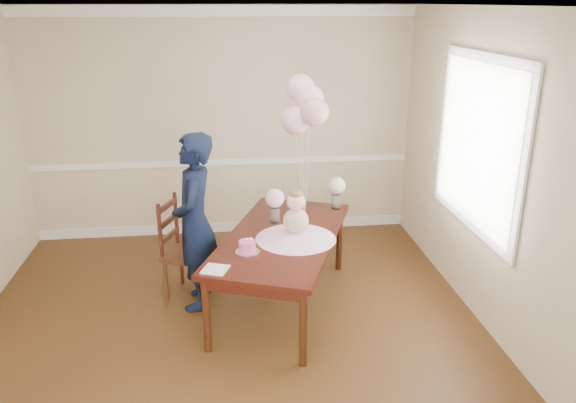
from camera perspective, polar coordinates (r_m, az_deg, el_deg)
The scene contains 48 objects.
floor at distance 4.90m, azimuth -5.85°, elevation -14.30°, with size 4.50×5.00×0.00m, color #351F0D.
ceiling at distance 4.07m, azimuth -7.24°, elevation 19.10°, with size 4.50×5.00×0.02m, color silver.
wall_back at distance 6.71m, azimuth -6.72°, elevation 7.69°, with size 4.50×0.02×2.70m, color #BCAA8A.
wall_right at distance 4.85m, azimuth 21.18°, elevation 1.77°, with size 0.02×5.00×2.70m, color #BCAA8A.
chair_rail_trim at distance 6.81m, azimuth -6.57°, elevation 3.96°, with size 4.50×0.02×0.07m, color white.
crown_molding at distance 6.56m, azimuth -7.18°, elevation 18.67°, with size 4.50×0.02×0.12m, color white.
baseboard_trim at distance 7.08m, azimuth -6.30°, elevation -2.59°, with size 4.50×0.02×0.12m, color white.
window_frame at distance 5.22m, azimuth 18.76°, elevation 5.55°, with size 0.02×1.66×1.56m, color white.
window_blinds at distance 5.21m, azimuth 18.58°, elevation 5.55°, with size 0.01×1.50×1.40m, color white.
dining_table_top at distance 5.14m, azimuth -0.63°, elevation -3.68°, with size 0.96×1.91×0.05m, color black.
table_apron at distance 5.17m, azimuth -0.63°, elevation -4.41°, with size 0.86×1.81×0.10m, color black.
table_leg_fl at distance 4.68m, azimuth -8.27°, elevation -11.35°, with size 0.07×0.07×0.67m, color black.
table_leg_fr at distance 4.47m, azimuth 1.55°, elevation -12.76°, with size 0.07×0.07×0.67m, color black.
table_leg_bl at distance 6.16m, azimuth -2.16°, elevation -3.22°, with size 0.07×0.07×0.67m, color black.
table_leg_br at distance 6.00m, azimuth 5.24°, elevation -3.94°, with size 0.07×0.07×0.67m, color black.
baby_skirt at distance 5.04m, azimuth 0.80°, elevation -3.30°, with size 0.73×0.73×0.10m, color #EBADD2.
baby_torso at distance 4.99m, azimuth 0.81°, elevation -1.98°, with size 0.23×0.23×0.23m, color pink.
baby_head at distance 4.93m, azimuth 0.82°, elevation -0.02°, with size 0.16×0.16×0.16m, color beige.
baby_hair at distance 4.91m, azimuth 0.82°, elevation 0.61°, with size 0.11×0.11×0.11m, color brown.
cake_platter at distance 4.80m, azimuth -4.16°, elevation -5.12°, with size 0.21×0.21×0.01m, color silver.
birthday_cake at distance 4.78m, azimuth -4.17°, elevation -4.56°, with size 0.14×0.14×0.10m, color #E44887.
cake_flower_a at distance 4.76m, azimuth -4.19°, elevation -3.87°, with size 0.03×0.03×0.03m, color silver.
cake_flower_b at distance 4.77m, azimuth -3.79°, elevation -3.82°, with size 0.03×0.03×0.03m, color white.
rose_vase_near at distance 5.39m, azimuth -1.34°, elevation -1.38°, with size 0.10×0.10×0.15m, color white.
roses_near at distance 5.33m, azimuth -1.35°, elevation 0.34°, with size 0.18×0.18×0.18m, color silver.
rose_vase_far at distance 5.78m, azimuth 4.90°, elevation 0.00°, with size 0.10×0.10×0.15m, color silver.
roses_far at distance 5.72m, azimuth 4.95°, elevation 1.63°, with size 0.18×0.18×0.18m, color beige.
napkin at distance 4.53m, azimuth -7.40°, elevation -6.86°, with size 0.19×0.19×0.01m, color silver.
balloon_weight at distance 5.58m, azimuth 1.69°, elevation -1.38°, with size 0.04×0.04×0.02m, color #BBBBC0.
balloon_a at distance 5.33m, azimuth 0.78°, elevation 8.23°, with size 0.27×0.27×0.27m, color #FDB3D6.
balloon_b at distance 5.23m, azimuth 2.72°, elevation 9.04°, with size 0.27×0.27×0.27m, color #E3A1B0.
balloon_c at distance 5.37m, azimuth 2.24°, elevation 10.36°, with size 0.27×0.27×0.27m, color #FDB3C9.
balloon_d at distance 5.39m, azimuth 1.28°, elevation 11.44°, with size 0.27×0.27×0.27m, color #FDB3D4.
balloon_ribbon_a at distance 5.46m, azimuth 1.24°, elevation 2.60°, with size 0.00×0.00×0.80m, color white.
balloon_ribbon_b at distance 5.40m, azimuth 2.17°, elevation 2.93°, with size 0.00×0.00×0.90m, color silver.
balloon_ribbon_c at distance 5.46m, azimuth 1.94°, elevation 3.65°, with size 0.00×0.00×0.99m, color white.
balloon_ribbon_d at distance 5.47m, azimuth 1.48°, elevation 4.19°, with size 0.00×0.00×1.09m, color white.
dining_chair_seat at distance 5.52m, azimuth -10.04°, elevation -5.24°, with size 0.43×0.43×0.05m, color #3D1E10.
chair_leg_fl at distance 5.55m, azimuth -12.29°, elevation -7.87°, with size 0.04×0.04×0.42m, color #3E2111.
chair_leg_fr at distance 5.41m, azimuth -8.95°, elevation -8.38°, with size 0.04×0.04×0.42m, color #39120F.
chair_leg_bl at distance 5.82m, azimuth -10.78°, elevation -6.37°, with size 0.04×0.04×0.42m, color #34140E.
chair_leg_br at distance 5.69m, azimuth -7.58°, elevation -6.81°, with size 0.04×0.04×0.42m, color #3D1A10.
chair_back_post_l at distance 5.34m, azimuth -12.87°, elevation -3.01°, with size 0.04×0.04×0.54m, color #35130E.
chair_back_post_r at distance 5.63m, azimuth -11.29°, elevation -1.70°, with size 0.04×0.04×0.54m, color #39120F.
chair_slat_low at distance 5.53m, azimuth -11.97°, elevation -3.45°, with size 0.03×0.39×0.05m, color #3E1F11.
chair_slat_mid at distance 5.47m, azimuth -12.09°, elevation -1.96°, with size 0.03×0.39×0.05m, color #33180D.
chair_slat_top at distance 5.42m, azimuth -12.20°, elevation -0.44°, with size 0.03×0.39×0.05m, color #3B1510.
woman at distance 5.18m, azimuth -9.45°, elevation -2.09°, with size 0.60×0.40×1.66m, color black.
Camera 1 is at (0.01, -4.07, 2.73)m, focal length 35.00 mm.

